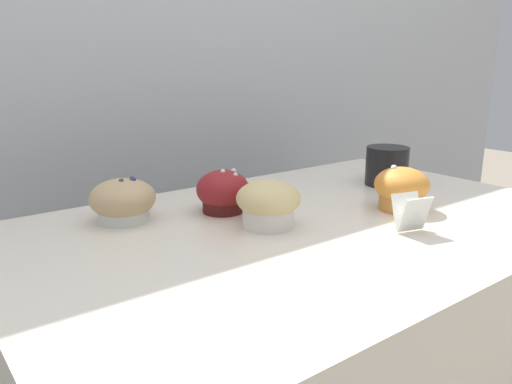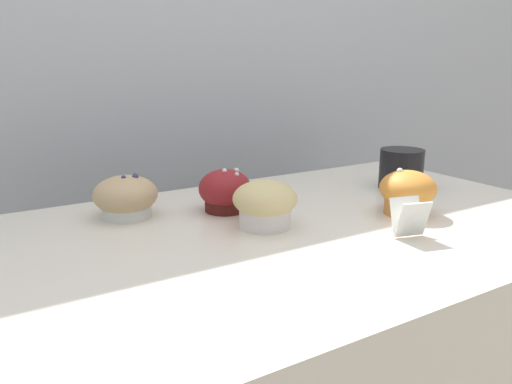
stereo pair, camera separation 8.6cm
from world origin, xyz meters
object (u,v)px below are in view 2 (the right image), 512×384
at_px(muffin_front_center, 408,192).
at_px(coffee_cup, 401,168).
at_px(muffin_back_right, 225,191).
at_px(muffin_back_left, 265,204).
at_px(muffin_front_left, 126,197).

distance_m(muffin_front_center, coffee_cup, 0.19).
height_order(muffin_back_right, coffee_cup, coffee_cup).
distance_m(muffin_front_center, muffin_back_left, 0.26).
bearing_deg(muffin_back_right, muffin_front_left, 160.83).
relative_size(muffin_front_center, muffin_back_left, 0.93).
bearing_deg(muffin_back_left, muffin_front_left, 135.77).
xyz_separation_m(muffin_back_right, coffee_cup, (0.40, -0.05, 0.01)).
relative_size(muffin_front_center, muffin_back_right, 1.03).
height_order(muffin_back_left, coffee_cup, coffee_cup).
xyz_separation_m(muffin_back_left, muffin_back_right, (-0.01, 0.12, -0.00)).
height_order(muffin_front_center, muffin_back_right, muffin_front_center).
relative_size(muffin_back_right, coffee_cup, 0.75).
relative_size(muffin_front_center, coffee_cup, 0.77).
bearing_deg(muffin_back_left, coffee_cup, 10.21).
bearing_deg(coffee_cup, muffin_back_right, 173.53).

